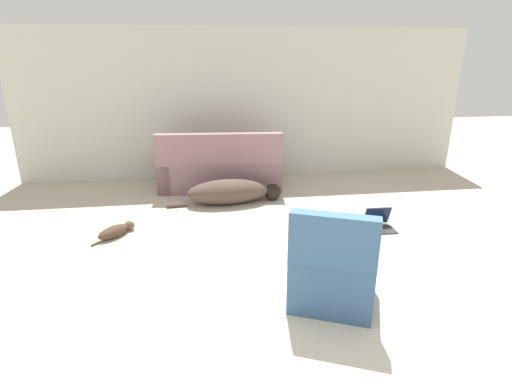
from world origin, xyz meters
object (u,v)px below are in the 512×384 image
object	(u,v)px
cat	(116,231)
laptop_open	(379,221)
couch	(220,169)
side_chair	(333,271)
dog	(231,192)

from	to	relation	value
cat	laptop_open	world-z (taller)	laptop_open
couch	cat	bearing A→B (deg)	54.91
couch	laptop_open	distance (m)	2.60
couch	cat	xyz separation A→B (m)	(-1.32, -1.62, -0.24)
side_chair	laptop_open	bearing A→B (deg)	-103.76
laptop_open	side_chair	xyz separation A→B (m)	(-1.07, -1.42, 0.22)
cat	laptop_open	size ratio (longest dim) A/B	1.46
couch	laptop_open	bearing A→B (deg)	139.58
dog	cat	world-z (taller)	dog
couch	laptop_open	world-z (taller)	couch
couch	cat	distance (m)	2.10
dog	side_chair	world-z (taller)	side_chair
cat	side_chair	xyz separation A→B (m)	(2.10, -1.61, 0.24)
cat	side_chair	bearing A→B (deg)	-86.05
side_chair	couch	bearing A→B (deg)	-53.25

